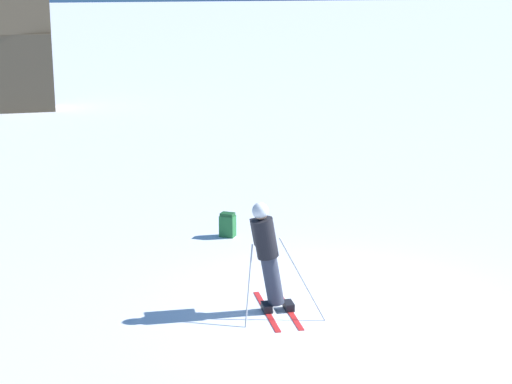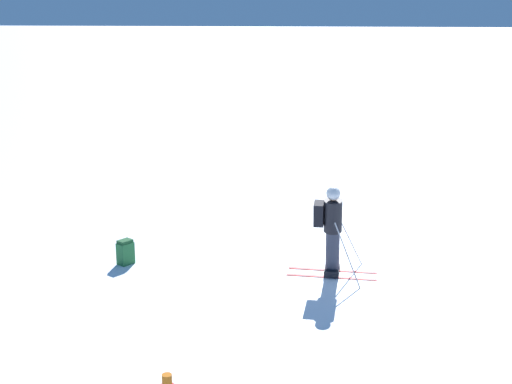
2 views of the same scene
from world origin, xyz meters
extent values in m
plane|color=white|center=(0.00, 0.00, 0.00)|extent=(300.00, 300.00, 0.00)
cube|color=red|center=(-1.08, 0.01, 0.01)|extent=(0.18, 1.71, 0.01)
cube|color=red|center=(-0.72, -0.01, 0.01)|extent=(0.18, 1.71, 0.01)
cube|color=black|center=(-1.08, 0.01, 0.07)|extent=(0.15, 0.29, 0.12)
cube|color=black|center=(-0.72, -0.01, 0.07)|extent=(0.15, 0.29, 0.12)
cylinder|color=#2D3342|center=(-0.99, 0.00, 0.52)|extent=(0.40, 0.28, 0.83)
cylinder|color=black|center=(-1.11, 0.01, 1.23)|extent=(0.46, 0.36, 0.67)
sphere|color=tan|center=(-1.18, 0.01, 1.65)|extent=(0.27, 0.24, 0.26)
sphere|color=silver|center=(-1.19, 0.02, 1.67)|extent=(0.31, 0.28, 0.30)
cube|color=black|center=(-1.10, 0.27, 1.26)|extent=(0.36, 0.20, 0.48)
cylinder|color=#B7B7BC|center=(-1.44, -0.27, 0.58)|extent=(0.27, 0.52, 1.17)
cylinder|color=#B7B7BC|center=(-0.60, -0.32, 0.62)|extent=(0.62, 0.56, 1.25)
cube|color=#236633|center=(-0.81, 4.08, 0.22)|extent=(0.37, 0.35, 0.44)
cube|color=#1A4C26|center=(-0.81, 4.08, 0.47)|extent=(0.33, 0.32, 0.06)
camera|label=1|loc=(-4.42, -12.27, 5.24)|focal=60.00mm
camera|label=2|loc=(-13.75, 0.01, 5.01)|focal=50.00mm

